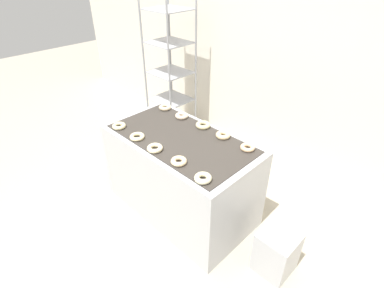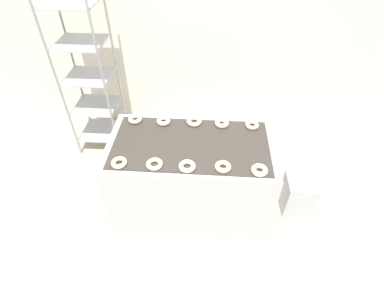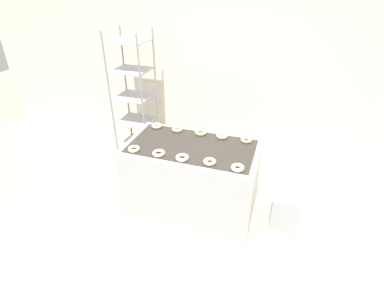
# 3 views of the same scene
# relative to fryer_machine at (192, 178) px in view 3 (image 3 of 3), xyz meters

# --- Properties ---
(ground_plane) EXTENTS (14.00, 14.00, 0.00)m
(ground_plane) POSITION_rel_fryer_machine_xyz_m (-0.00, -0.65, -0.43)
(ground_plane) COLOR #B2A893
(wall_back) EXTENTS (8.00, 0.05, 2.80)m
(wall_back) POSITION_rel_fryer_machine_xyz_m (-0.00, 1.48, 0.97)
(wall_back) COLOR silver
(wall_back) RESTS_ON ground_plane
(fryer_machine) EXTENTS (1.46, 0.79, 0.87)m
(fryer_machine) POSITION_rel_fryer_machine_xyz_m (0.00, 0.00, 0.00)
(fryer_machine) COLOR #B7BABF
(fryer_machine) RESTS_ON ground_plane
(baking_rack_cart) EXTENTS (0.52, 0.48, 1.87)m
(baking_rack_cart) POSITION_rel_fryer_machine_xyz_m (-1.19, 0.94, 0.51)
(baking_rack_cart) COLOR gray
(baking_rack_cart) RESTS_ON ground_plane
(glaze_bin) EXTENTS (0.29, 0.29, 0.41)m
(glaze_bin) POSITION_rel_fryer_machine_xyz_m (1.08, 0.05, -0.23)
(glaze_bin) COLOR #B7BABF
(glaze_bin) RESTS_ON ground_plane
(donut_near_leftmost) EXTENTS (0.13, 0.13, 0.04)m
(donut_near_leftmost) POSITION_rel_fryer_machine_xyz_m (-0.55, -0.29, 0.45)
(donut_near_leftmost) COLOR beige
(donut_near_leftmost) RESTS_ON fryer_machine
(donut_near_left) EXTENTS (0.13, 0.13, 0.04)m
(donut_near_left) POSITION_rel_fryer_machine_xyz_m (-0.27, -0.28, 0.45)
(donut_near_left) COLOR beige
(donut_near_left) RESTS_ON fryer_machine
(donut_near_center) EXTENTS (0.14, 0.14, 0.04)m
(donut_near_center) POSITION_rel_fryer_machine_xyz_m (-0.01, -0.29, 0.45)
(donut_near_center) COLOR beige
(donut_near_center) RESTS_ON fryer_machine
(donut_near_right) EXTENTS (0.13, 0.13, 0.04)m
(donut_near_right) POSITION_rel_fryer_machine_xyz_m (0.27, -0.27, 0.45)
(donut_near_right) COLOR beige
(donut_near_right) RESTS_ON fryer_machine
(donut_near_rightmost) EXTENTS (0.13, 0.13, 0.04)m
(donut_near_rightmost) POSITION_rel_fryer_machine_xyz_m (0.55, -0.29, 0.45)
(donut_near_rightmost) COLOR beige
(donut_near_rightmost) RESTS_ON fryer_machine
(donut_far_leftmost) EXTENTS (0.13, 0.13, 0.04)m
(donut_far_leftmost) POSITION_rel_fryer_machine_xyz_m (-0.54, 0.29, 0.45)
(donut_far_leftmost) COLOR beige
(donut_far_leftmost) RESTS_ON fryer_machine
(donut_far_left) EXTENTS (0.13, 0.13, 0.04)m
(donut_far_left) POSITION_rel_fryer_machine_xyz_m (-0.27, 0.28, 0.46)
(donut_far_left) COLOR beige
(donut_far_left) RESTS_ON fryer_machine
(donut_far_center) EXTENTS (0.14, 0.14, 0.04)m
(donut_far_center) POSITION_rel_fryer_machine_xyz_m (0.01, 0.29, 0.46)
(donut_far_center) COLOR beige
(donut_far_center) RESTS_ON fryer_machine
(donut_far_right) EXTENTS (0.13, 0.13, 0.04)m
(donut_far_right) POSITION_rel_fryer_machine_xyz_m (0.27, 0.28, 0.46)
(donut_far_right) COLOR beige
(donut_far_right) RESTS_ON fryer_machine
(donut_far_rightmost) EXTENTS (0.12, 0.12, 0.04)m
(donut_far_rightmost) POSITION_rel_fryer_machine_xyz_m (0.54, 0.28, 0.45)
(donut_far_rightmost) COLOR beige
(donut_far_rightmost) RESTS_ON fryer_machine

